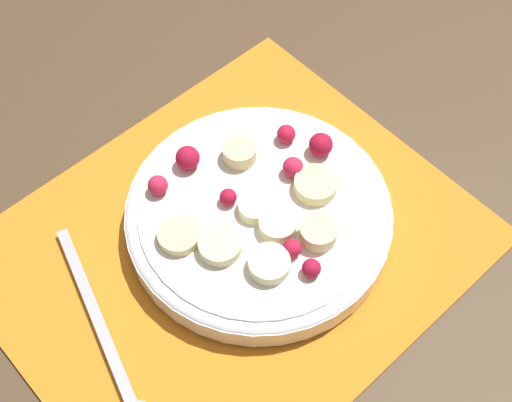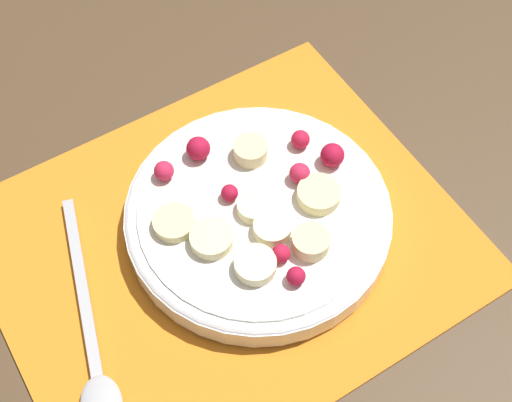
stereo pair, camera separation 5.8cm
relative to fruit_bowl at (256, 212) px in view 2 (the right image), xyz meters
The scene contains 4 objects.
ground_plane 0.04m from the fruit_bowl, behind, with size 3.00×3.00×0.00m, color #4C3823.
placemat 0.04m from the fruit_bowl, behind, with size 0.38×0.32×0.01m.
fruit_bowl is the anchor object (origin of this frame).
spoon 0.18m from the fruit_bowl, 166.63° to the right, with size 0.08×0.20×0.01m.
Camera 2 is at (-0.14, -0.27, 0.53)m, focal length 50.00 mm.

